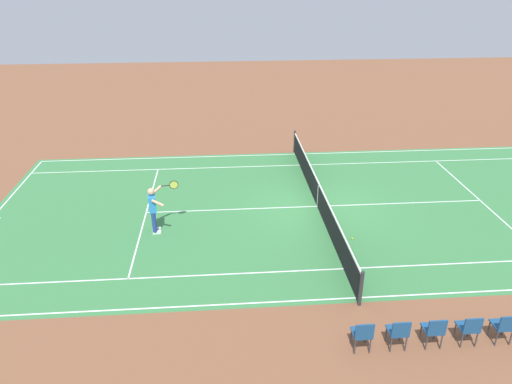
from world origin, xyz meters
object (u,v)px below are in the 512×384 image
object	(u,v)px
tennis_player_near	(154,208)
spectator_chair_3	(504,325)
spectator_chair_4	(469,327)
spectator_chair_6	(399,331)
spectator_chair_7	(363,333)
tennis_ball	(352,239)
spectator_chair_5	(434,329)
tennis_net	(318,195)

from	to	relation	value
tennis_player_near	spectator_chair_3	size ratio (longest dim) A/B	1.93
spectator_chair_4	tennis_player_near	bearing A→B (deg)	-36.76
spectator_chair_6	spectator_chair_7	xyz separation A→B (m)	(0.86, 0.00, 0.00)
spectator_chair_7	spectator_chair_4	bearing A→B (deg)	180.00
tennis_player_near	tennis_ball	size ratio (longest dim) A/B	25.71
spectator_chair_5	tennis_player_near	bearing A→B (deg)	-39.92
tennis_ball	spectator_chair_5	bearing A→B (deg)	96.95
tennis_ball	spectator_chair_4	xyz separation A→B (m)	(-1.47, 4.98, 0.49)
tennis_player_near	tennis_ball	distance (m)	6.71
tennis_net	tennis_player_near	xyz separation A→B (m)	(5.88, 1.43, 0.44)
tennis_ball	spectator_chair_6	bearing A→B (deg)	87.09
tennis_ball	spectator_chair_6	xyz separation A→B (m)	(0.25, 4.98, 0.49)
tennis_ball	spectator_chair_6	size ratio (longest dim) A/B	0.08
spectator_chair_3	spectator_chair_4	world-z (taller)	same
tennis_player_near	spectator_chair_7	distance (m)	8.13
spectator_chair_5	spectator_chair_7	xyz separation A→B (m)	(1.72, 0.00, 0.00)
tennis_player_near	spectator_chair_3	xyz separation A→B (m)	(-8.90, 6.01, -0.41)
tennis_ball	spectator_chair_5	world-z (taller)	spectator_chair_5
spectator_chair_6	tennis_net	bearing A→B (deg)	-86.62
tennis_ball	spectator_chair_4	distance (m)	5.21
spectator_chair_3	tennis_net	bearing A→B (deg)	-67.91
tennis_net	spectator_chair_3	size ratio (longest dim) A/B	13.30
spectator_chair_3	spectator_chair_5	distance (m)	1.72
spectator_chair_5	spectator_chair_4	bearing A→B (deg)	180.00
tennis_player_near	spectator_chair_5	bearing A→B (deg)	140.08
spectator_chair_6	tennis_ball	bearing A→B (deg)	-92.91
tennis_net	spectator_chair_5	bearing A→B (deg)	99.90
tennis_ball	tennis_net	bearing A→B (deg)	-74.31
tennis_ball	spectator_chair_5	distance (m)	5.04
spectator_chair_4	spectator_chair_6	distance (m)	1.72
tennis_net	spectator_chair_4	bearing A→B (deg)	106.18
tennis_net	spectator_chair_4	world-z (taller)	tennis_net
tennis_player_near	spectator_chair_6	world-z (taller)	tennis_player_near
tennis_net	spectator_chair_6	bearing A→B (deg)	93.38
spectator_chair_4	spectator_chair_5	size ratio (longest dim) A/B	1.00
spectator_chair_5	spectator_chair_3	bearing A→B (deg)	180.00
tennis_net	spectator_chair_7	xyz separation A→B (m)	(0.42, 7.44, 0.03)
spectator_chair_3	spectator_chair_6	bearing A→B (deg)	0.00
tennis_net	tennis_player_near	distance (m)	6.07
tennis_net	spectator_chair_3	bearing A→B (deg)	112.09
tennis_player_near	spectator_chair_5	xyz separation A→B (m)	(-7.18, 6.01, -0.41)
tennis_net	tennis_player_near	bearing A→B (deg)	13.70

